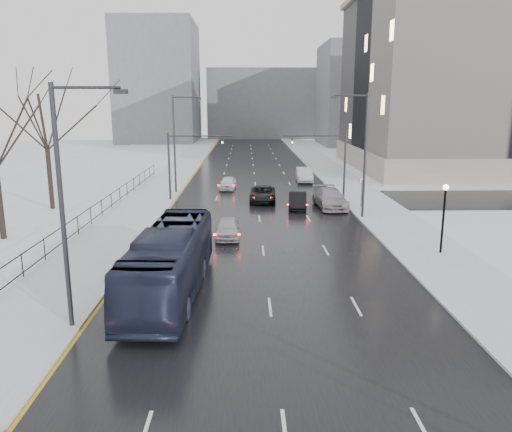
{
  "coord_description": "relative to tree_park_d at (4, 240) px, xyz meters",
  "views": [
    {
      "loc": [
        -1.08,
        0.51,
        9.23
      ],
      "look_at": [
        -0.48,
        30.15,
        2.5
      ],
      "focal_mm": 35.0,
      "sensor_mm": 36.0,
      "label": 1
    }
  ],
  "objects": [
    {
      "name": "tree_park_d",
      "position": [
        0.0,
        0.0,
        0.0
      ],
      "size": [
        8.75,
        8.75,
        12.5
      ],
      "primitive_type": null,
      "color": "black",
      "rests_on": "ground"
    },
    {
      "name": "no_uturn_sign",
      "position": [
        27.0,
        10.0,
        2.3
      ],
      "size": [
        0.6,
        0.06,
        2.7
      ],
      "color": "#2D2D33",
      "rests_on": "sidewalk_right"
    },
    {
      "name": "sedan_right_far",
      "position": [
        24.25,
        10.25,
        0.9
      ],
      "size": [
        2.81,
        6.06,
        1.71
      ],
      "primitive_type": "imported",
      "rotation": [
        0.0,
        0.0,
        0.07
      ],
      "color": "#98979B",
      "rests_on": "road"
    },
    {
      "name": "streetlight_l_far",
      "position": [
        9.63,
        18.0,
        5.62
      ],
      "size": [
        2.95,
        0.25,
        10.0
      ],
      "color": "#2D2D33",
      "rests_on": "ground"
    },
    {
      "name": "streetlight_l_near",
      "position": [
        9.63,
        -14.0,
        5.62
      ],
      "size": [
        2.95,
        0.25,
        10.0
      ],
      "color": "#2D2D33",
      "rests_on": "ground"
    },
    {
      "name": "civic_building",
      "position": [
        52.8,
        38.0,
        11.21
      ],
      "size": [
        41.0,
        31.0,
        24.8
      ],
      "color": "gray",
      "rests_on": "ground"
    },
    {
      "name": "bldg_far_center",
      "position": [
        21.8,
        106.0,
        9.0
      ],
      "size": [
        30.0,
        18.0,
        18.0
      ],
      "primitive_type": "cube",
      "color": "slate",
      "rests_on": "ground"
    },
    {
      "name": "mast_signal_left",
      "position": [
        10.47,
        14.0,
        4.11
      ],
      "size": [
        6.1,
        0.33,
        6.5
      ],
      "color": "#2D2D33",
      "rests_on": "ground"
    },
    {
      "name": "sedan_right_distant",
      "position": [
        23.67,
        25.46,
        0.89
      ],
      "size": [
        2.0,
        5.23,
        1.7
      ],
      "primitive_type": "imported",
      "rotation": [
        0.0,
        0.0,
        -0.04
      ],
      "color": "#B1B2B6",
      "rests_on": "road"
    },
    {
      "name": "sidewalk_left",
      "position": [
        7.3,
        26.0,
        0.08
      ],
      "size": [
        5.0,
        150.0,
        0.16
      ],
      "primitive_type": "cube",
      "color": "silver",
      "rests_on": "ground"
    },
    {
      "name": "tree_park_e",
      "position": [
        -0.4,
        10.0,
        0.0
      ],
      "size": [
        9.45,
        9.45,
        13.5
      ],
      "primitive_type": null,
      "color": "black",
      "rests_on": "ground"
    },
    {
      "name": "mast_signal_right",
      "position": [
        25.13,
        14.0,
        4.11
      ],
      "size": [
        6.1,
        0.33,
        6.5
      ],
      "color": "#2D2D33",
      "rests_on": "ground"
    },
    {
      "name": "sedan_center_far",
      "position": [
        14.75,
        20.24,
        0.74
      ],
      "size": [
        1.92,
        4.19,
        1.39
      ],
      "primitive_type": "imported",
      "rotation": [
        0.0,
        0.0,
        -0.07
      ],
      "color": "white",
      "rests_on": "road"
    },
    {
      "name": "park_strip",
      "position": [
        -2.2,
        26.0,
        0.06
      ],
      "size": [
        14.0,
        150.0,
        0.12
      ],
      "primitive_type": "cube",
      "color": "white",
      "rests_on": "ground"
    },
    {
      "name": "bldg_far_right",
      "position": [
        45.8,
        81.0,
        11.0
      ],
      "size": [
        24.0,
        20.0,
        22.0
      ],
      "primitive_type": "cube",
      "color": "slate",
      "rests_on": "ground"
    },
    {
      "name": "sedan_right_near",
      "position": [
        21.3,
        9.96,
        0.77
      ],
      "size": [
        1.97,
        4.55,
        1.46
      ],
      "primitive_type": "imported",
      "rotation": [
        0.0,
        0.0,
        -0.1
      ],
      "color": "black",
      "rests_on": "road"
    },
    {
      "name": "bldg_far_left",
      "position": [
        -4.2,
        91.0,
        14.0
      ],
      "size": [
        18.0,
        22.0,
        28.0
      ],
      "primitive_type": "cube",
      "color": "slate",
      "rests_on": "ground"
    },
    {
      "name": "bus",
      "position": [
        13.0,
        -10.17,
        1.69
      ],
      "size": [
        3.3,
        11.94,
        3.3
      ],
      "primitive_type": "imported",
      "rotation": [
        0.0,
        0.0,
        -0.04
      ],
      "color": "#212741",
      "rests_on": "road"
    },
    {
      "name": "sidewalk_right",
      "position": [
        28.3,
        26.0,
        0.08
      ],
      "size": [
        5.0,
        150.0,
        0.16
      ],
      "primitive_type": "cube",
      "color": "silver",
      "rests_on": "ground"
    },
    {
      "name": "lamppost_r_mid",
      "position": [
        28.8,
        -4.0,
        2.94
      ],
      "size": [
        0.36,
        0.36,
        4.28
      ],
      "color": "black",
      "rests_on": "sidewalk_right"
    },
    {
      "name": "sedan_center_near",
      "position": [
        15.41,
        0.2,
        0.75
      ],
      "size": [
        1.74,
        4.19,
        1.42
      ],
      "primitive_type": "imported",
      "rotation": [
        0.0,
        0.0,
        0.02
      ],
      "color": "#ADABB0",
      "rests_on": "road"
    },
    {
      "name": "iron_fence",
      "position": [
        4.8,
        -4.0,
        0.91
      ],
      "size": [
        0.06,
        70.0,
        1.3
      ],
      "color": "black",
      "rests_on": "sidewalk_left"
    },
    {
      "name": "road",
      "position": [
        17.8,
        26.0,
        0.02
      ],
      "size": [
        16.0,
        150.0,
        0.04
      ],
      "primitive_type": "cube",
      "color": "black",
      "rests_on": "ground"
    },
    {
      "name": "cross_road",
      "position": [
        17.8,
        14.0,
        0.02
      ],
      "size": [
        130.0,
        10.0,
        0.04
      ],
      "primitive_type": "cube",
      "color": "black",
      "rests_on": "ground"
    },
    {
      "name": "sedan_right_cross",
      "position": [
        18.3,
        13.24,
        0.77
      ],
      "size": [
        2.66,
        5.35,
        1.46
      ],
      "primitive_type": "imported",
      "rotation": [
        0.0,
        0.0,
        -0.05
      ],
      "color": "black",
      "rests_on": "road"
    },
    {
      "name": "streetlight_r_mid",
      "position": [
        25.97,
        6.0,
        5.62
      ],
      "size": [
        2.95,
        0.25,
        10.0
      ],
      "color": "#2D2D33",
      "rests_on": "ground"
    }
  ]
}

